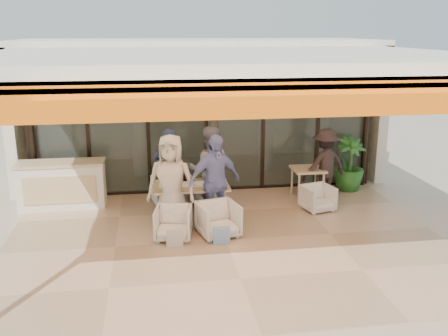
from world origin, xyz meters
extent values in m
plane|color=#C6B293|center=(0.00, 0.00, 0.00)|extent=(70.00, 70.00, 0.00)
cube|color=tan|center=(0.00, 0.00, 0.01)|extent=(8.00, 6.00, 0.01)
cube|color=silver|center=(0.00, 0.00, 3.30)|extent=(8.00, 6.00, 0.20)
cube|color=orange|center=(0.00, -2.94, 3.02)|extent=(8.00, 0.12, 0.45)
cube|color=#FA4C14|center=(0.00, -2.25, 3.14)|extent=(8.00, 1.50, 0.06)
cylinder|color=black|center=(-3.88, 2.88, 1.60)|extent=(0.12, 0.12, 3.20)
cylinder|color=black|center=(3.88, 2.88, 1.60)|extent=(0.12, 0.12, 3.20)
cube|color=#9EADA3|center=(0.00, 3.00, 1.60)|extent=(8.00, 0.03, 3.20)
cube|color=black|center=(0.00, 3.00, 0.04)|extent=(8.00, 0.10, 0.08)
cube|color=black|center=(0.00, 3.00, 3.16)|extent=(8.00, 0.10, 0.08)
cube|color=black|center=(-4.00, 3.00, 1.60)|extent=(0.08, 0.10, 3.20)
cube|color=black|center=(-2.70, 3.00, 1.60)|extent=(0.08, 0.10, 3.20)
cube|color=black|center=(-1.35, 3.00, 1.60)|extent=(0.08, 0.10, 3.20)
cube|color=black|center=(0.00, 3.00, 1.60)|extent=(0.08, 0.10, 3.20)
cube|color=black|center=(1.35, 3.00, 1.60)|extent=(0.08, 0.10, 3.20)
cube|color=black|center=(2.70, 3.00, 1.60)|extent=(0.08, 0.10, 3.20)
cube|color=black|center=(4.00, 3.00, 1.60)|extent=(0.08, 0.10, 3.20)
cube|color=silver|center=(0.00, 6.50, 1.70)|extent=(9.00, 0.25, 3.40)
cube|color=silver|center=(-4.40, 4.75, 1.70)|extent=(0.25, 3.50, 3.40)
cube|color=silver|center=(4.40, 4.75, 1.70)|extent=(0.25, 3.50, 3.40)
cube|color=silver|center=(0.00, 4.75, 3.40)|extent=(9.00, 3.50, 0.25)
cube|color=#D7BF83|center=(0.00, 4.75, 0.01)|extent=(8.00, 3.50, 0.02)
cylinder|color=silver|center=(-1.60, 4.60, 1.50)|extent=(0.40, 0.40, 3.00)
cylinder|color=silver|center=(1.80, 4.60, 1.50)|extent=(0.40, 0.40, 3.00)
cylinder|color=black|center=(-1.20, 4.20, 3.00)|extent=(0.03, 0.03, 0.70)
cube|color=black|center=(-1.20, 4.20, 2.55)|extent=(0.30, 0.30, 0.40)
sphere|color=#FFBF72|center=(-1.20, 4.20, 2.55)|extent=(0.18, 0.18, 0.18)
cylinder|color=black|center=(2.30, 4.20, 3.00)|extent=(0.03, 0.03, 0.70)
cube|color=black|center=(2.30, 4.20, 2.55)|extent=(0.30, 0.30, 0.40)
sphere|color=#FFBF72|center=(2.30, 4.20, 2.55)|extent=(0.18, 0.18, 0.18)
cylinder|color=black|center=(0.30, 4.00, 0.05)|extent=(0.40, 0.40, 0.05)
cylinder|color=black|center=(0.30, 4.00, 1.05)|extent=(0.04, 0.04, 2.10)
cone|color=orange|center=(0.30, 4.00, 1.70)|extent=(0.32, 0.32, 1.10)
cube|color=silver|center=(-3.23, 2.30, 0.50)|extent=(1.80, 0.60, 1.00)
cube|color=#D7BF83|center=(-3.23, 2.30, 1.01)|extent=(1.85, 0.65, 0.06)
cube|color=#D7BF83|center=(-3.23, 1.99, 0.50)|extent=(1.50, 0.02, 0.60)
cube|color=#D7BF83|center=(-0.52, 1.21, 0.72)|extent=(1.50, 0.90, 0.05)
cube|color=white|center=(-0.52, 1.21, 0.74)|extent=(1.30, 0.35, 0.01)
cylinder|color=#D7BF83|center=(-1.14, 0.89, 0.35)|extent=(0.06, 0.06, 0.70)
cylinder|color=#D7BF83|center=(0.10, 0.89, 0.35)|extent=(0.06, 0.06, 0.70)
cylinder|color=#D7BF83|center=(-1.14, 1.53, 0.35)|extent=(0.06, 0.06, 0.70)
cylinder|color=#D7BF83|center=(0.10, 1.53, 0.35)|extent=(0.06, 0.06, 0.70)
cylinder|color=white|center=(-0.97, 1.06, 0.81)|extent=(0.06, 0.06, 0.11)
cylinder|color=white|center=(-0.77, 1.41, 0.81)|extent=(0.06, 0.06, 0.11)
cylinder|color=white|center=(-0.47, 1.11, 0.81)|extent=(0.06, 0.06, 0.11)
cylinder|color=white|center=(-0.22, 1.39, 0.81)|extent=(0.06, 0.06, 0.11)
cylinder|color=white|center=(-0.02, 1.01, 0.81)|extent=(0.06, 0.06, 0.11)
cylinder|color=brown|center=(-1.07, 1.36, 0.83)|extent=(0.07, 0.07, 0.16)
cylinder|color=black|center=(-0.62, 1.49, 0.83)|extent=(0.09, 0.09, 0.17)
cylinder|color=black|center=(-0.62, 1.49, 0.93)|extent=(0.10, 0.10, 0.01)
cylinder|color=white|center=(-0.97, 0.91, 0.76)|extent=(0.22, 0.22, 0.01)
cylinder|color=white|center=(-0.07, 0.91, 0.76)|extent=(0.22, 0.22, 0.01)
cylinder|color=white|center=(-0.97, 1.53, 0.76)|extent=(0.22, 0.22, 0.01)
cylinder|color=white|center=(-0.07, 1.53, 0.76)|extent=(0.22, 0.22, 0.01)
imported|color=white|center=(-0.94, 2.16, 0.36)|extent=(0.79, 0.75, 0.71)
imported|color=white|center=(-0.10, 2.16, 0.36)|extent=(0.78, 0.74, 0.72)
imported|color=white|center=(-0.94, 0.26, 0.34)|extent=(0.75, 0.72, 0.68)
imported|color=white|center=(-0.10, 0.26, 0.36)|extent=(0.84, 0.81, 0.72)
imported|color=#182136|center=(-0.94, 1.66, 0.91)|extent=(0.67, 0.44, 1.83)
imported|color=slate|center=(-0.10, 1.66, 0.92)|extent=(0.92, 0.73, 1.84)
imported|color=beige|center=(-0.94, 0.76, 0.94)|extent=(1.04, 0.81, 1.88)
imported|color=#7E89D2|center=(-0.10, 0.76, 0.93)|extent=(1.18, 0.80, 1.86)
cube|color=silver|center=(-0.94, -0.14, 0.17)|extent=(0.30, 0.10, 0.34)
cube|color=#99BFD8|center=(-0.10, -0.14, 0.17)|extent=(0.30, 0.10, 0.34)
cube|color=#D7BF83|center=(2.19, 2.05, 0.72)|extent=(0.70, 0.70, 0.05)
cylinder|color=#D7BF83|center=(1.91, 1.77, 0.35)|extent=(0.05, 0.05, 0.70)
cylinder|color=#D7BF83|center=(2.47, 1.77, 0.35)|extent=(0.05, 0.05, 0.70)
cylinder|color=#D7BF83|center=(1.91, 2.33, 0.35)|extent=(0.05, 0.05, 0.70)
cylinder|color=#D7BF83|center=(2.47, 2.33, 0.35)|extent=(0.05, 0.05, 0.70)
imported|color=white|center=(2.19, 1.30, 0.31)|extent=(0.73, 0.70, 0.62)
imported|color=black|center=(2.56, 1.99, 0.83)|extent=(1.20, 0.89, 1.65)
imported|color=#1E5919|center=(3.37, 2.56, 0.66)|extent=(0.87, 0.87, 1.32)
camera|label=1|loc=(-1.29, -8.39, 3.75)|focal=40.00mm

